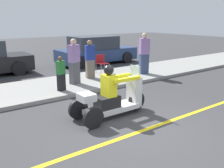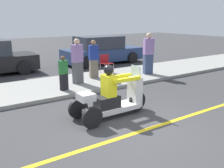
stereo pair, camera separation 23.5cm
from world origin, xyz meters
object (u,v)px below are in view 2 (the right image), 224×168
(spectator_near_curb, at_px, (64,74))
(motorcycle_trike, at_px, (113,98))
(spectator_with_child, at_px, (94,60))
(folding_chair_set_back, at_px, (106,62))
(spectator_by_tree, at_px, (148,54))
(spectator_far_back, at_px, (77,62))
(parked_car_lot_right, at_px, (101,51))

(spectator_near_curb, bearing_deg, motorcycle_trike, -85.49)
(motorcycle_trike, distance_m, spectator_with_child, 4.02)
(spectator_near_curb, xyz_separation_m, folding_chair_set_back, (2.72, 1.59, -0.06))
(motorcycle_trike, distance_m, folding_chair_set_back, 4.93)
(spectator_with_child, xyz_separation_m, folding_chair_set_back, (0.94, 0.56, -0.24))
(motorcycle_trike, bearing_deg, folding_chair_set_back, 59.41)
(spectator_by_tree, height_order, folding_chair_set_back, spectator_by_tree)
(spectator_near_curb, xyz_separation_m, spectator_with_child, (1.77, 1.03, 0.18))
(motorcycle_trike, bearing_deg, spectator_with_child, 66.98)
(motorcycle_trike, height_order, spectator_near_curb, motorcycle_trike)
(spectator_far_back, bearing_deg, spectator_near_curb, -144.87)
(motorcycle_trike, relative_size, spectator_near_curb, 1.86)
(parked_car_lot_right, bearing_deg, spectator_near_curb, -133.88)
(spectator_far_back, bearing_deg, motorcycle_trike, -100.70)
(spectator_far_back, xyz_separation_m, parked_car_lot_right, (3.39, 3.80, -0.20))
(spectator_near_curb, xyz_separation_m, spectator_by_tree, (4.15, 0.35, 0.29))
(spectator_near_curb, bearing_deg, spectator_by_tree, 4.80)
(spectator_by_tree, relative_size, spectator_with_child, 1.16)
(motorcycle_trike, height_order, spectator_far_back, spectator_far_back)
(spectator_far_back, xyz_separation_m, folding_chair_set_back, (1.90, 1.01, -0.31))
(spectator_near_curb, bearing_deg, spectator_far_back, 35.13)
(spectator_with_child, height_order, parked_car_lot_right, spectator_with_child)
(spectator_with_child, relative_size, folding_chair_set_back, 1.89)
(parked_car_lot_right, bearing_deg, motorcycle_trike, -119.62)
(folding_chair_set_back, height_order, parked_car_lot_right, parked_car_lot_right)
(motorcycle_trike, xyz_separation_m, spectator_near_curb, (-0.21, 2.65, 0.20))
(spectator_far_back, height_order, folding_chair_set_back, spectator_far_back)
(spectator_far_back, height_order, parked_car_lot_right, spectator_far_back)
(spectator_with_child, bearing_deg, parked_car_lot_right, 54.00)
(motorcycle_trike, xyz_separation_m, spectator_with_child, (1.56, 3.68, 0.38))
(spectator_by_tree, bearing_deg, spectator_far_back, 176.07)
(spectator_far_back, height_order, spectator_with_child, spectator_far_back)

